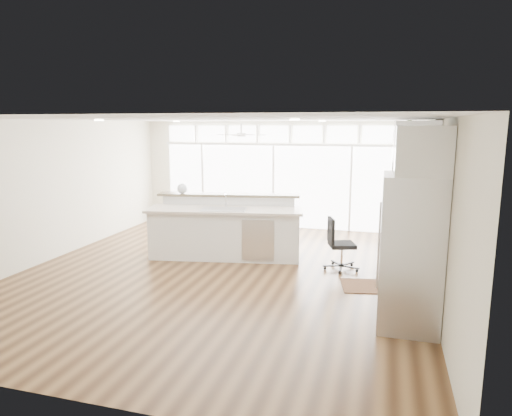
# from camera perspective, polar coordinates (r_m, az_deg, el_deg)

# --- Properties ---
(floor) EXTENTS (7.00, 8.00, 0.02)m
(floor) POSITION_cam_1_polar(r_m,az_deg,el_deg) (8.27, -4.40, -8.14)
(floor) COLOR #3F2613
(floor) RESTS_ON ground
(ceiling) EXTENTS (7.00, 8.00, 0.02)m
(ceiling) POSITION_cam_1_polar(r_m,az_deg,el_deg) (7.84, -4.68, 10.99)
(ceiling) COLOR white
(ceiling) RESTS_ON wall_back
(wall_back) EXTENTS (7.00, 0.04, 2.70)m
(wall_back) POSITION_cam_1_polar(r_m,az_deg,el_deg) (11.74, 2.31, 4.21)
(wall_back) COLOR beige
(wall_back) RESTS_ON floor
(wall_front) EXTENTS (7.00, 0.04, 2.70)m
(wall_front) POSITION_cam_1_polar(r_m,az_deg,el_deg) (4.51, -22.70, -6.71)
(wall_front) COLOR beige
(wall_front) RESTS_ON floor
(wall_left) EXTENTS (0.04, 8.00, 2.70)m
(wall_left) POSITION_cam_1_polar(r_m,az_deg,el_deg) (9.72, -24.26, 2.01)
(wall_left) COLOR beige
(wall_left) RESTS_ON floor
(wall_right) EXTENTS (0.04, 8.00, 2.70)m
(wall_right) POSITION_cam_1_polar(r_m,az_deg,el_deg) (7.49, 21.44, -0.05)
(wall_right) COLOR beige
(wall_right) RESTS_ON floor
(glass_wall) EXTENTS (5.80, 0.06, 2.08)m
(glass_wall) POSITION_cam_1_polar(r_m,az_deg,el_deg) (11.72, 2.23, 2.72)
(glass_wall) COLOR white
(glass_wall) RESTS_ON wall_back
(transom_row) EXTENTS (5.90, 0.06, 0.40)m
(transom_row) POSITION_cam_1_polar(r_m,az_deg,el_deg) (11.61, 2.27, 9.23)
(transom_row) COLOR white
(transom_row) RESTS_ON wall_back
(desk_window) EXTENTS (0.04, 0.85, 0.85)m
(desk_window) POSITION_cam_1_polar(r_m,az_deg,el_deg) (7.75, 21.05, 1.81)
(desk_window) COLOR white
(desk_window) RESTS_ON wall_right
(ceiling_fan) EXTENTS (1.16, 1.16, 0.32)m
(ceiling_fan) POSITION_cam_1_polar(r_m,az_deg,el_deg) (10.65, -1.85, 9.67)
(ceiling_fan) COLOR silver
(ceiling_fan) RESTS_ON ceiling
(recessed_lights) EXTENTS (3.40, 3.00, 0.02)m
(recessed_lights) POSITION_cam_1_polar(r_m,az_deg,el_deg) (8.03, -4.17, 10.84)
(recessed_lights) COLOR white
(recessed_lights) RESTS_ON ceiling
(oven_cabinet) EXTENTS (0.64, 1.20, 2.50)m
(oven_cabinet) POSITION_cam_1_polar(r_m,az_deg,el_deg) (9.25, 18.37, 1.39)
(oven_cabinet) COLOR white
(oven_cabinet) RESTS_ON floor
(desk_nook) EXTENTS (0.72, 1.30, 0.76)m
(desk_nook) POSITION_cam_1_polar(r_m,az_deg,el_deg) (7.97, 18.12, -6.41)
(desk_nook) COLOR white
(desk_nook) RESTS_ON floor
(upper_cabinets) EXTENTS (0.64, 1.30, 0.64)m
(upper_cabinets) POSITION_cam_1_polar(r_m,az_deg,el_deg) (7.66, 19.26, 7.85)
(upper_cabinets) COLOR white
(upper_cabinets) RESTS_ON wall_right
(refrigerator) EXTENTS (0.76, 0.90, 2.00)m
(refrigerator) POSITION_cam_1_polar(r_m,az_deg,el_deg) (6.21, 18.77, -5.22)
(refrigerator) COLOR silver
(refrigerator) RESTS_ON floor
(fridge_cabinet) EXTENTS (0.64, 0.90, 0.60)m
(fridge_cabinet) POSITION_cam_1_polar(r_m,az_deg,el_deg) (6.01, 20.06, 6.78)
(fridge_cabinet) COLOR white
(fridge_cabinet) RESTS_ON wall_right
(framed_photos) EXTENTS (0.06, 0.22, 0.80)m
(framed_photos) POSITION_cam_1_polar(r_m,az_deg,el_deg) (8.38, 20.63, 1.40)
(framed_photos) COLOR black
(framed_photos) RESTS_ON wall_right
(kitchen_island) EXTENTS (3.21, 1.68, 1.21)m
(kitchen_island) POSITION_cam_1_polar(r_m,az_deg,el_deg) (9.05, -3.87, -2.45)
(kitchen_island) COLOR white
(kitchen_island) RESTS_ON floor
(rug) EXTENTS (1.09, 0.88, 0.01)m
(rug) POSITION_cam_1_polar(r_m,az_deg,el_deg) (7.81, 14.28, -9.45)
(rug) COLOR #371E11
(rug) RESTS_ON floor
(office_chair) EXTENTS (0.62, 0.59, 0.95)m
(office_chair) POSITION_cam_1_polar(r_m,az_deg,el_deg) (8.43, 10.70, -4.48)
(office_chair) COLOR black
(office_chair) RESTS_ON floor
(fishbowl) EXTENTS (0.23, 0.23, 0.21)m
(fishbowl) POSITION_cam_1_polar(r_m,az_deg,el_deg) (9.50, -9.20, 2.43)
(fishbowl) COLOR silver
(fishbowl) RESTS_ON kitchen_island
(monitor) EXTENTS (0.12, 0.45, 0.37)m
(monitor) POSITION_cam_1_polar(r_m,az_deg,el_deg) (7.83, 17.77, -2.41)
(monitor) COLOR black
(monitor) RESTS_ON desk_nook
(keyboard) EXTENTS (0.14, 0.33, 0.02)m
(keyboard) POSITION_cam_1_polar(r_m,az_deg,el_deg) (7.86, 16.46, -3.62)
(keyboard) COLOR white
(keyboard) RESTS_ON desk_nook
(potted_plant) EXTENTS (0.27, 0.29, 0.21)m
(potted_plant) POSITION_cam_1_polar(r_m,az_deg,el_deg) (9.15, 18.86, 9.78)
(potted_plant) COLOR #285A26
(potted_plant) RESTS_ON oven_cabinet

